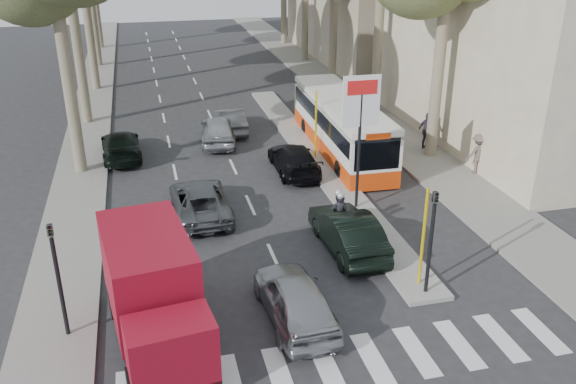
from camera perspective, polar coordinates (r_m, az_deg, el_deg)
name	(u,v)px	position (r m, az deg, el deg)	size (l,w,h in m)	color
ground	(314,284)	(20.24, 2.43, -8.57)	(120.00, 120.00, 0.00)	#28282B
sidewalk_right	(332,85)	(44.83, 4.15, 9.92)	(3.20, 70.00, 0.12)	gray
median_left	(95,89)	(45.76, -17.58, 9.16)	(2.40, 64.00, 0.12)	gray
traffic_island	(315,158)	(30.52, 2.56, 3.20)	(1.50, 26.00, 0.16)	gray
billboard	(360,124)	(23.96, 6.76, 6.36)	(1.50, 12.10, 5.60)	yellow
traffic_light_island	(432,226)	(18.91, 13.37, -3.08)	(0.16, 0.41, 3.60)	black
traffic_light_left	(55,261)	(17.70, -20.93, -6.09)	(0.16, 0.41, 3.60)	black
silver_hatchback	(295,299)	(18.18, 0.65, -9.94)	(1.75, 4.34, 1.48)	#A1A5A9
dark_hatchback	(348,231)	(21.93, 5.62, -3.68)	(1.58, 4.54, 1.50)	black
queue_car_a	(200,201)	(24.65, -8.24, -0.82)	(2.16, 4.69, 1.30)	#53575C
queue_car_b	(294,159)	(28.73, 0.56, 3.11)	(1.84, 4.53, 1.32)	black
queue_car_c	(218,130)	(32.81, -6.56, 5.81)	(1.77, 4.40, 1.50)	#AAAEB3
queue_car_d	(231,120)	(34.64, -5.37, 6.69)	(1.40, 4.01, 1.32)	#4F5157
queue_car_e	(121,145)	(31.68, -15.37, 4.26)	(1.86, 4.57, 1.33)	black
red_truck	(153,291)	(17.31, -12.54, -9.00)	(2.89, 5.99, 3.07)	black
city_bus	(341,124)	(31.21, 4.96, 6.35)	(2.64, 10.79, 2.83)	red
motorcycle	(339,214)	(23.04, 4.77, -2.04)	(0.82, 2.10, 1.79)	black
pedestrian_near	(427,131)	(32.11, 12.92, 5.59)	(1.14, 0.56, 1.94)	#393048
pedestrian_far	(478,153)	(29.60, 17.36, 3.46)	(1.22, 0.54, 1.89)	#65564C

